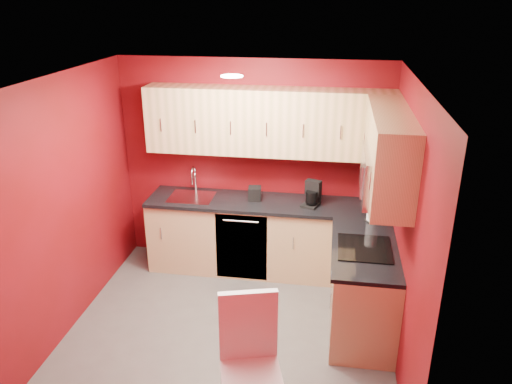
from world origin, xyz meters
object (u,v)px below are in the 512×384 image
(coffee_maker, at_px, (311,194))
(dining_chair, at_px, (251,371))
(napkin_holder, at_px, (255,193))
(microwave, at_px, (384,175))
(sink, at_px, (192,194))
(paper_towel, at_px, (374,207))

(coffee_maker, xyz_separation_m, dining_chair, (-0.30, -2.34, -0.50))
(dining_chair, bearing_deg, napkin_holder, 82.75)
(coffee_maker, bearing_deg, microwave, -34.40)
(sink, xyz_separation_m, paper_towel, (2.09, -0.35, 0.12))
(microwave, xyz_separation_m, paper_towel, (-0.00, 0.65, -0.59))
(napkin_holder, distance_m, dining_chair, 2.49)
(paper_towel, relative_size, dining_chair, 0.28)
(dining_chair, bearing_deg, sink, 99.20)
(microwave, height_order, sink, microwave)
(coffee_maker, bearing_deg, paper_towel, -3.54)
(coffee_maker, distance_m, dining_chair, 2.41)
(sink, relative_size, paper_towel, 1.66)
(microwave, bearing_deg, coffee_maker, 125.73)
(napkin_holder, height_order, dining_chair, dining_chair)
(sink, distance_m, dining_chair, 2.68)
(microwave, distance_m, sink, 2.43)
(microwave, bearing_deg, paper_towel, 90.18)
(sink, relative_size, coffee_maker, 1.80)
(napkin_holder, bearing_deg, microwave, -37.41)
(napkin_holder, bearing_deg, dining_chair, -81.47)
(sink, distance_m, coffee_maker, 1.42)
(coffee_maker, bearing_deg, dining_chair, -77.33)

